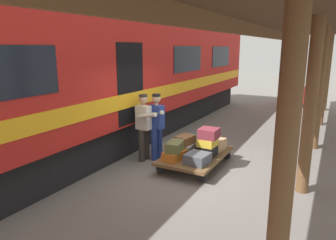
% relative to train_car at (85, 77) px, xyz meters
% --- Properties ---
extents(ground_plane, '(60.00, 60.00, 0.00)m').
position_rel_train_car_xyz_m(ground_plane, '(-3.30, 0.00, -2.06)').
color(ground_plane, slate).
extents(platform_canopy, '(3.20, 19.81, 3.56)m').
position_rel_train_car_xyz_m(platform_canopy, '(-5.54, 0.00, 1.21)').
color(platform_canopy, brown).
rests_on(platform_canopy, ground_plane).
extents(train_car, '(3.02, 19.39, 4.00)m').
position_rel_train_car_xyz_m(train_car, '(0.00, 0.00, 0.00)').
color(train_car, '#B21E19').
rests_on(train_car, ground_plane).
extents(luggage_cart, '(1.27, 2.05, 0.31)m').
position_rel_train_car_xyz_m(luggage_cart, '(-3.16, -0.27, -1.80)').
color(luggage_cart, brown).
rests_on(luggage_cart, ground_plane).
extents(suitcase_black_hardshell, '(0.40, 0.46, 0.26)m').
position_rel_train_car_xyz_m(suitcase_black_hardshell, '(-3.44, -0.27, -1.63)').
color(suitcase_black_hardshell, black).
rests_on(suitcase_black_hardshell, luggage_cart).
extents(suitcase_orange_carryall, '(0.42, 0.61, 0.20)m').
position_rel_train_car_xyz_m(suitcase_orange_carryall, '(-2.87, 0.29, -1.66)').
color(suitcase_orange_carryall, '#CC6B23').
rests_on(suitcase_orange_carryall, luggage_cart).
extents(suitcase_tan_vintage, '(0.51, 0.52, 0.28)m').
position_rel_train_car_xyz_m(suitcase_tan_vintage, '(-3.44, -0.84, -1.61)').
color(suitcase_tan_vintage, tan).
rests_on(suitcase_tan_vintage, luggage_cart).
extents(suitcase_teal_softside, '(0.54, 0.64, 0.25)m').
position_rel_train_car_xyz_m(suitcase_teal_softside, '(-2.87, -0.84, -1.63)').
color(suitcase_teal_softside, '#1E666B').
rests_on(suitcase_teal_softside, luggage_cart).
extents(suitcase_gray_aluminum, '(0.48, 0.58, 0.23)m').
position_rel_train_car_xyz_m(suitcase_gray_aluminum, '(-2.87, -0.27, -1.64)').
color(suitcase_gray_aluminum, '#9EA0A5').
rests_on(suitcase_gray_aluminum, luggage_cart).
extents(suitcase_slate_roller, '(0.51, 0.55, 0.23)m').
position_rel_train_car_xyz_m(suitcase_slate_roller, '(-3.44, 0.29, -1.64)').
color(suitcase_slate_roller, '#4C515B').
rests_on(suitcase_slate_roller, luggage_cart).
extents(suitcase_yellow_case, '(0.40, 0.42, 0.19)m').
position_rel_train_car_xyz_m(suitcase_yellow_case, '(-3.47, -0.24, -1.40)').
color(suitcase_yellow_case, gold).
rests_on(suitcase_yellow_case, suitcase_black_hardshell).
extents(suitcase_brown_leather, '(0.42, 0.52, 0.20)m').
position_rel_train_car_xyz_m(suitcase_brown_leather, '(-2.88, -0.24, -1.42)').
color(suitcase_brown_leather, brown).
rests_on(suitcase_brown_leather, suitcase_gray_aluminum).
extents(suitcase_burgundy_valise, '(0.43, 0.44, 0.23)m').
position_rel_train_car_xyz_m(suitcase_burgundy_valise, '(-3.49, -0.26, -1.19)').
color(suitcase_burgundy_valise, maroon).
rests_on(suitcase_burgundy_valise, suitcase_yellow_case).
extents(suitcase_olive_duffel, '(0.39, 0.58, 0.23)m').
position_rel_train_car_xyz_m(suitcase_olive_duffel, '(-2.88, 0.28, -1.45)').
color(suitcase_olive_duffel, brown).
rests_on(suitcase_olive_duffel, suitcase_orange_carryall).
extents(porter_in_overalls, '(0.70, 0.49, 1.70)m').
position_rel_train_car_xyz_m(porter_in_overalls, '(-2.06, -0.26, -1.14)').
color(porter_in_overalls, navy).
rests_on(porter_in_overalls, ground_plane).
extents(porter_by_door, '(0.68, 0.45, 1.70)m').
position_rel_train_car_xyz_m(porter_by_door, '(-1.85, -0.04, -1.14)').
color(porter_by_door, '#332D28').
rests_on(porter_by_door, ground_plane).
extents(baggage_tug, '(1.37, 1.86, 1.30)m').
position_rel_train_car_xyz_m(baggage_tug, '(-4.15, -10.26, -1.43)').
color(baggage_tug, '#B21E19').
rests_on(baggage_tug, ground_plane).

